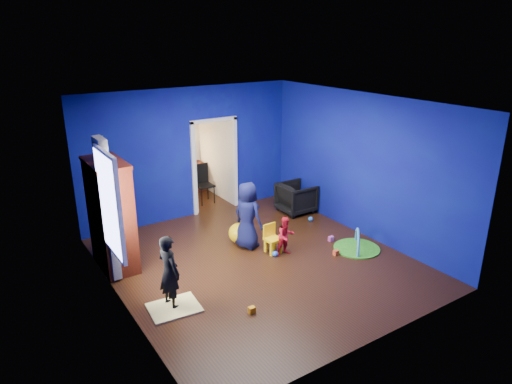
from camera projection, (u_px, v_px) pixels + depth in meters
floor at (258, 262)px, 8.37m from camera, size 5.00×5.50×0.01m
ceiling at (259, 103)px, 7.40m from camera, size 5.00×5.50×0.01m
wall_back at (190, 154)px, 10.06m from camera, size 5.00×0.02×2.90m
wall_front at (379, 247)px, 5.72m from camera, size 5.00×0.02×2.90m
wall_left at (115, 218)px, 6.60m from camera, size 0.02×5.50×2.90m
wall_right at (362, 165)px, 9.18m from camera, size 0.02×5.50×2.90m
alcove at (197, 151)px, 11.13m from camera, size 1.00×1.75×2.50m
armchair at (296, 198)px, 10.58m from camera, size 0.78×0.76×0.70m
child_black at (169, 272)px, 6.85m from camera, size 0.37×0.48×1.18m
child_navy at (247, 215)px, 8.75m from camera, size 0.59×0.74×1.32m
toddler_red at (286, 236)px, 8.54m from camera, size 0.38×0.31×0.76m
vase at (109, 159)px, 7.33m from camera, size 0.25×0.25×0.21m
potted_plant at (100, 147)px, 7.71m from camera, size 0.27×0.27×0.39m
tv_armoire at (111, 215)px, 7.93m from camera, size 0.58×1.14×1.96m
crt_tv at (113, 212)px, 7.94m from camera, size 0.46×0.70×0.54m
yellow_blanket at (174, 308)px, 6.96m from camera, size 0.80×0.66×0.03m
hopper_ball at (239, 233)px, 9.08m from camera, size 0.41×0.41×0.41m
kid_chair at (273, 240)px, 8.66m from camera, size 0.29×0.29×0.50m
play_mat at (357, 248)px, 8.87m from camera, size 0.89×0.89×0.02m
toy_arch at (357, 248)px, 8.87m from camera, size 0.57×0.63×0.80m
window_left at (108, 204)px, 6.85m from camera, size 0.03×0.95×1.55m
curtain at (107, 210)px, 7.44m from camera, size 0.14×0.42×2.40m
doorway at (215, 167)px, 10.50m from camera, size 1.16×0.10×2.10m
study_desk at (188, 178)px, 11.92m from camera, size 0.88×0.44×0.75m
desk_monitor at (185, 156)px, 11.82m from camera, size 0.40×0.05×0.32m
desk_lamp at (176, 159)px, 11.64m from camera, size 0.14×0.14×0.14m
folding_chair at (205, 185)px, 11.13m from camera, size 0.40×0.40×0.92m
book_shelf at (183, 115)px, 11.46m from camera, size 0.88×0.24×0.04m
toy_0 at (336, 253)px, 8.62m from camera, size 0.10×0.08×0.10m
toy_1 at (311, 219)px, 10.16m from camera, size 0.11×0.11×0.11m
toy_2 at (252, 310)px, 6.84m from camera, size 0.10×0.08×0.10m
toy_3 at (267, 240)px, 9.12m from camera, size 0.11×0.11×0.11m
toy_4 at (331, 239)px, 9.19m from camera, size 0.10×0.08×0.10m
toy_5 at (275, 254)px, 8.57m from camera, size 0.11×0.11×0.11m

